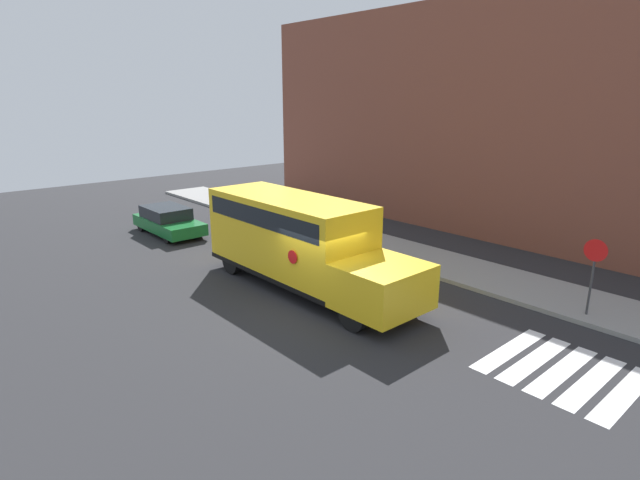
% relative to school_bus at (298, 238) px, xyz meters
% --- Properties ---
extents(ground_plane, '(60.00, 60.00, 0.00)m').
position_rel_school_bus_xyz_m(ground_plane, '(1.87, -0.76, -1.78)').
color(ground_plane, '#28282B').
extents(sidewalk_strip, '(44.00, 3.00, 0.15)m').
position_rel_school_bus_xyz_m(sidewalk_strip, '(1.87, 5.74, -1.71)').
color(sidewalk_strip, gray).
rests_on(sidewalk_strip, ground).
extents(building_backdrop, '(32.00, 4.00, 10.98)m').
position_rel_school_bus_xyz_m(building_backdrop, '(1.87, 12.24, 3.71)').
color(building_backdrop, brown).
rests_on(building_backdrop, ground).
extents(crosswalk_stripes, '(3.30, 3.20, 0.01)m').
position_rel_school_bus_xyz_m(crosswalk_stripes, '(8.89, 1.24, -1.78)').
color(crosswalk_stripes, white).
rests_on(crosswalk_stripes, ground).
extents(school_bus, '(9.04, 2.57, 3.18)m').
position_rel_school_bus_xyz_m(school_bus, '(0.00, 0.00, 0.00)').
color(school_bus, yellow).
rests_on(school_bus, ground).
extents(parked_car, '(4.48, 1.86, 1.34)m').
position_rel_school_bus_xyz_m(parked_car, '(-9.81, -0.35, -1.11)').
color(parked_car, '#196B2D').
rests_on(parked_car, ground).
extents(stop_sign, '(0.68, 0.10, 2.55)m').
position_rel_school_bus_xyz_m(stop_sign, '(8.04, 4.82, -0.11)').
color(stop_sign, '#38383A').
rests_on(stop_sign, ground).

